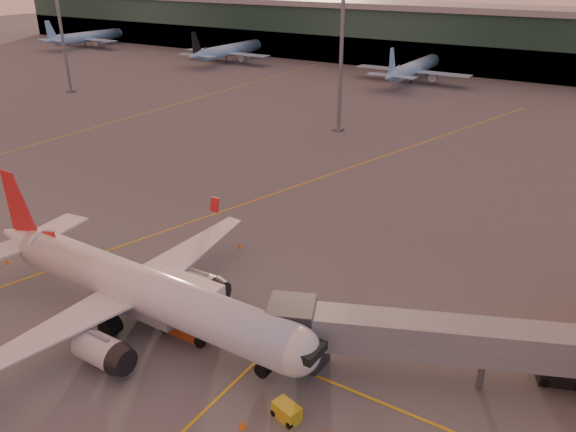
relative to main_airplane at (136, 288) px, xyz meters
The scene contains 15 objects.
ground 7.81m from the main_airplane, 23.78° to the right, with size 600.00×600.00×0.00m, color #4C4F54.
taxi_markings 41.84m from the main_airplane, 91.30° to the left, with size 100.12×173.00×0.01m.
terminal 139.23m from the main_airplane, 87.37° to the left, with size 400.00×20.00×17.60m.
mast_west_far 103.08m from the main_airplane, 144.71° to the left, with size 2.40×2.40×25.60m.
mast_west_near 65.63m from the main_airplane, 102.17° to the left, with size 2.40×2.40×25.60m.
distant_aircraft_row 116.17m from the main_airplane, 97.23° to the left, with size 290.00×34.00×13.00m.
main_airplane is the anchor object (origin of this frame).
jet_bridge 29.34m from the main_airplane, 16.00° to the left, with size 30.94×15.29×5.53m.
catering_truck 4.63m from the main_airplane, 18.54° to the left, with size 6.17×2.84×4.76m.
gpu_cart 17.03m from the main_airplane, ahead, with size 2.23×1.67×1.16m.
pushback_tug 33.83m from the main_airplane, 19.50° to the left, with size 3.68×2.80×1.69m.
cone_nose 20.18m from the main_airplane, ahead, with size 0.39×0.39×0.49m.
cone_tail 19.85m from the main_airplane, behind, with size 0.40×0.40×0.50m.
cone_wing_left 16.40m from the main_airplane, 94.53° to the left, with size 0.39×0.39×0.49m.
cone_fwd 15.69m from the main_airplane, 18.75° to the right, with size 0.48×0.48×0.61m.
Camera 1 is at (25.79, -24.50, 28.42)m, focal length 35.00 mm.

